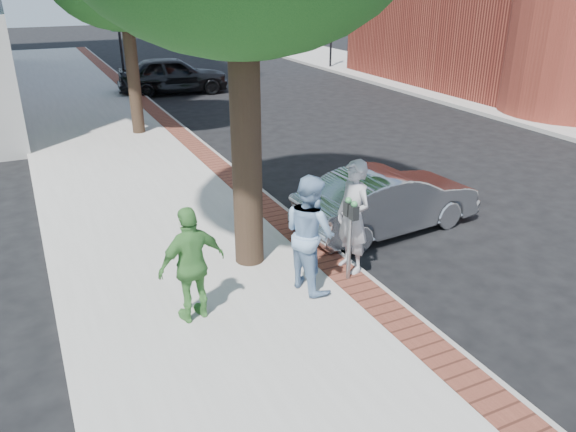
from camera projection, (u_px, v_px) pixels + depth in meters
ground at (329, 310)px, 9.06m from camera, size 120.00×120.00×0.00m
sidewalk at (134, 173)px, 15.06m from camera, size 5.00×60.00×0.15m
brick_strip at (212, 160)px, 15.90m from camera, size 0.60×60.00×0.01m
curb at (223, 161)px, 16.07m from camera, size 0.10×60.00×0.15m
sidewalk_far at (557, 115)px, 21.41m from camera, size 5.00×60.00×0.15m
signal_near at (120, 37)px, 26.75m from camera, size 0.70×0.15×3.80m
signal_far at (331, 28)px, 31.35m from camera, size 0.70×0.15×3.80m
parking_meter at (350, 223)px, 9.29m from camera, size 0.12×0.32×1.47m
person_gray at (353, 217)px, 9.62m from camera, size 0.56×0.78×2.02m
person_officer at (310, 233)px, 9.08m from camera, size 0.90×1.07×1.97m
person_green at (192, 264)px, 8.25m from camera, size 1.13×0.64×1.82m
sedan_silver at (388, 200)px, 11.68m from camera, size 4.15×1.76×1.33m
bg_car at (173, 75)px, 25.31m from camera, size 5.07×2.49×1.66m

